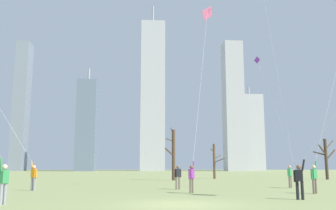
{
  "coord_description": "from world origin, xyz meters",
  "views": [
    {
      "loc": [
        -1.77,
        -15.58,
        1.5
      ],
      "look_at": [
        0.0,
        6.0,
        5.1
      ],
      "focal_mm": 40.05,
      "sensor_mm": 36.0,
      "label": 1
    }
  ],
  "objects_px": {
    "bare_tree_rightmost": "(215,161)",
    "bare_tree_right_of_center": "(173,154)",
    "bystander_strolling_midfield": "(290,175)",
    "kite_flyer_far_back_pink": "(195,140)",
    "bare_tree_far_right_edge": "(326,157)",
    "distant_kite_high_overhead_purple": "(260,69)",
    "bystander_far_off_by_trees": "(178,176)",
    "kite_flyer_foreground_right_yellow": "(325,126)",
    "kite_flyer_midfield_right_orange": "(6,127)"
  },
  "relations": [
    {
      "from": "bare_tree_right_of_center",
      "to": "bystander_strolling_midfield",
      "type": "bearing_deg",
      "value": -67.12
    },
    {
      "from": "kite_flyer_far_back_pink",
      "to": "bare_tree_rightmost",
      "type": "relative_size",
      "value": 3.08
    },
    {
      "from": "distant_kite_high_overhead_purple",
      "to": "kite_flyer_foreground_right_yellow",
      "type": "bearing_deg",
      "value": -101.24
    },
    {
      "from": "bare_tree_far_right_edge",
      "to": "bare_tree_right_of_center",
      "type": "distance_m",
      "value": 19.3
    },
    {
      "from": "distant_kite_high_overhead_purple",
      "to": "bare_tree_rightmost",
      "type": "relative_size",
      "value": 3.64
    },
    {
      "from": "kite_flyer_far_back_pink",
      "to": "bystander_strolling_midfield",
      "type": "xyz_separation_m",
      "value": [
        7.6,
        4.01,
        -2.28
      ]
    },
    {
      "from": "bystander_strolling_midfield",
      "to": "bystander_far_off_by_trees",
      "type": "bearing_deg",
      "value": -173.17
    },
    {
      "from": "kite_flyer_far_back_pink",
      "to": "bystander_strolling_midfield",
      "type": "bearing_deg",
      "value": 27.81
    },
    {
      "from": "bare_tree_rightmost",
      "to": "bare_tree_right_of_center",
      "type": "relative_size",
      "value": 0.73
    },
    {
      "from": "bare_tree_far_right_edge",
      "to": "bare_tree_right_of_center",
      "type": "xyz_separation_m",
      "value": [
        -19.23,
        -1.61,
        0.3
      ]
    },
    {
      "from": "bystander_strolling_midfield",
      "to": "bare_tree_far_right_edge",
      "type": "height_order",
      "value": "bare_tree_far_right_edge"
    },
    {
      "from": "kite_flyer_foreground_right_yellow",
      "to": "bare_tree_right_of_center",
      "type": "bearing_deg",
      "value": 107.55
    },
    {
      "from": "kite_flyer_far_back_pink",
      "to": "bystander_far_off_by_trees",
      "type": "xyz_separation_m",
      "value": [
        -0.76,
        3.01,
        -2.28
      ]
    },
    {
      "from": "kite_flyer_midfield_right_orange",
      "to": "bare_tree_right_of_center",
      "type": "height_order",
      "value": "kite_flyer_midfield_right_orange"
    },
    {
      "from": "kite_flyer_foreground_right_yellow",
      "to": "bare_tree_right_of_center",
      "type": "xyz_separation_m",
      "value": [
        -7.01,
        22.16,
        -0.88
      ]
    },
    {
      "from": "kite_flyer_foreground_right_yellow",
      "to": "bare_tree_far_right_edge",
      "type": "bearing_deg",
      "value": 62.78
    },
    {
      "from": "kite_flyer_foreground_right_yellow",
      "to": "bare_tree_far_right_edge",
      "type": "relative_size",
      "value": 2.75
    },
    {
      "from": "bare_tree_rightmost",
      "to": "bare_tree_far_right_edge",
      "type": "relative_size",
      "value": 0.91
    },
    {
      "from": "bare_tree_rightmost",
      "to": "bare_tree_right_of_center",
      "type": "height_order",
      "value": "bare_tree_right_of_center"
    },
    {
      "from": "bare_tree_far_right_edge",
      "to": "distant_kite_high_overhead_purple",
      "type": "bearing_deg",
      "value": 158.11
    },
    {
      "from": "bare_tree_far_right_edge",
      "to": "bystander_strolling_midfield",
      "type": "bearing_deg",
      "value": -123.99
    },
    {
      "from": "bare_tree_rightmost",
      "to": "distant_kite_high_overhead_purple",
      "type": "bearing_deg",
      "value": -9.44
    },
    {
      "from": "kite_flyer_midfield_right_orange",
      "to": "bare_tree_right_of_center",
      "type": "distance_m",
      "value": 21.99
    },
    {
      "from": "kite_flyer_foreground_right_yellow",
      "to": "bare_tree_far_right_edge",
      "type": "height_order",
      "value": "kite_flyer_foreground_right_yellow"
    },
    {
      "from": "kite_flyer_far_back_pink",
      "to": "kite_flyer_foreground_right_yellow",
      "type": "bearing_deg",
      "value": -11.84
    },
    {
      "from": "bystander_strolling_midfield",
      "to": "distant_kite_high_overhead_purple",
      "type": "xyz_separation_m",
      "value": [
        5.3,
        20.96,
        13.77
      ]
    },
    {
      "from": "bare_tree_rightmost",
      "to": "kite_flyer_foreground_right_yellow",
      "type": "bearing_deg",
      "value": -87.87
    },
    {
      "from": "kite_flyer_midfield_right_orange",
      "to": "bystander_far_off_by_trees",
      "type": "height_order",
      "value": "kite_flyer_midfield_right_orange"
    },
    {
      "from": "kite_flyer_midfield_right_orange",
      "to": "bystander_far_off_by_trees",
      "type": "relative_size",
      "value": 8.2
    },
    {
      "from": "kite_flyer_far_back_pink",
      "to": "bystander_far_off_by_trees",
      "type": "relative_size",
      "value": 8.62
    },
    {
      "from": "bystander_strolling_midfield",
      "to": "bare_tree_right_of_center",
      "type": "height_order",
      "value": "bare_tree_right_of_center"
    },
    {
      "from": "kite_flyer_midfield_right_orange",
      "to": "bare_tree_rightmost",
      "type": "xyz_separation_m",
      "value": [
        18.95,
        23.18,
        -1.81
      ]
    },
    {
      "from": "kite_flyer_far_back_pink",
      "to": "bystander_strolling_midfield",
      "type": "distance_m",
      "value": 8.89
    },
    {
      "from": "kite_flyer_midfield_right_orange",
      "to": "bystander_strolling_midfield",
      "type": "bearing_deg",
      "value": 3.38
    },
    {
      "from": "kite_flyer_midfield_right_orange",
      "to": "kite_flyer_far_back_pink",
      "type": "relative_size",
      "value": 0.95
    },
    {
      "from": "kite_flyer_far_back_pink",
      "to": "bystander_strolling_midfield",
      "type": "relative_size",
      "value": 8.62
    },
    {
      "from": "distant_kite_high_overhead_purple",
      "to": "bare_tree_far_right_edge",
      "type": "height_order",
      "value": "distant_kite_high_overhead_purple"
    },
    {
      "from": "kite_flyer_foreground_right_yellow",
      "to": "kite_flyer_midfield_right_orange",
      "type": "xyz_separation_m",
      "value": [
        -19.98,
        4.43,
        0.22
      ]
    },
    {
      "from": "kite_flyer_midfield_right_orange",
      "to": "distant_kite_high_overhead_purple",
      "type": "bearing_deg",
      "value": 41.23
    },
    {
      "from": "bystander_strolling_midfield",
      "to": "bare_tree_right_of_center",
      "type": "relative_size",
      "value": 0.26
    },
    {
      "from": "bystander_strolling_midfield",
      "to": "bare_tree_right_of_center",
      "type": "xyz_separation_m",
      "value": [
        -6.99,
        16.55,
        2.13
      ]
    },
    {
      "from": "bare_tree_rightmost",
      "to": "kite_flyer_far_back_pink",
      "type": "bearing_deg",
      "value": -104.23
    },
    {
      "from": "distant_kite_high_overhead_purple",
      "to": "bare_tree_rightmost",
      "type": "xyz_separation_m",
      "value": [
        -6.3,
        1.05,
        -12.34
      ]
    },
    {
      "from": "distant_kite_high_overhead_purple",
      "to": "bystander_strolling_midfield",
      "type": "bearing_deg",
      "value": -104.19
    },
    {
      "from": "bare_tree_rightmost",
      "to": "bare_tree_far_right_edge",
      "type": "distance_m",
      "value": 13.8
    },
    {
      "from": "kite_flyer_foreground_right_yellow",
      "to": "kite_flyer_midfield_right_orange",
      "type": "distance_m",
      "value": 20.46
    },
    {
      "from": "bare_tree_right_of_center",
      "to": "bare_tree_rightmost",
      "type": "bearing_deg",
      "value": 42.32
    },
    {
      "from": "bystander_far_off_by_trees",
      "to": "distant_kite_high_overhead_purple",
      "type": "distance_m",
      "value": 29.29
    },
    {
      "from": "kite_flyer_foreground_right_yellow",
      "to": "distant_kite_high_overhead_purple",
      "type": "height_order",
      "value": "distant_kite_high_overhead_purple"
    },
    {
      "from": "kite_flyer_foreground_right_yellow",
      "to": "bare_tree_far_right_edge",
      "type": "xyz_separation_m",
      "value": [
        12.23,
        23.77,
        -1.18
      ]
    }
  ]
}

